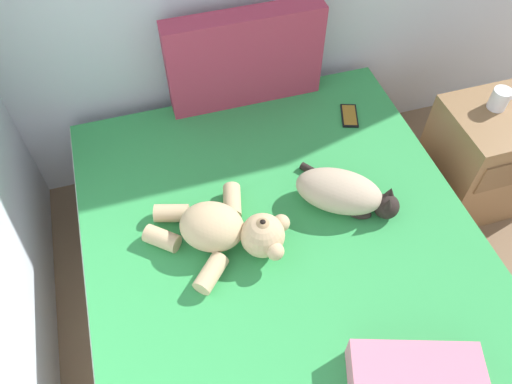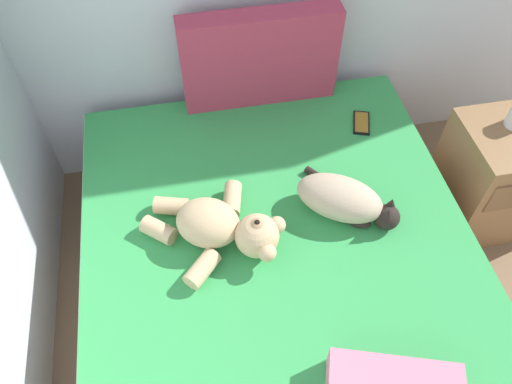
{
  "view_description": "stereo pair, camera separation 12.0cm",
  "coord_description": "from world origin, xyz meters",
  "px_view_note": "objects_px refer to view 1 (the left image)",
  "views": [
    {
      "loc": [
        0.59,
        2.39,
        2.09
      ],
      "look_at": [
        0.93,
        3.51,
        0.58
      ],
      "focal_mm": 34.86,
      "sensor_mm": 36.0,
      "label": 1
    },
    {
      "loc": [
        0.71,
        2.36,
        2.09
      ],
      "look_at": [
        0.93,
        3.51,
        0.58
      ],
      "focal_mm": 34.86,
      "sensor_mm": 36.0,
      "label": 2
    }
  ],
  "objects_px": {
    "patterned_cushion": "(245,59)",
    "teddy_bear": "(226,230)",
    "cell_phone": "(349,116)",
    "nightstand": "(485,158)",
    "mug": "(500,99)",
    "bed": "(287,286)",
    "cat": "(343,193)"
  },
  "relations": [
    {
      "from": "nightstand",
      "to": "cat",
      "type": "bearing_deg",
      "value": -167.99
    },
    {
      "from": "cat",
      "to": "nightstand",
      "type": "distance_m",
      "value": 0.91
    },
    {
      "from": "teddy_bear",
      "to": "mug",
      "type": "distance_m",
      "value": 1.33
    },
    {
      "from": "nightstand",
      "to": "cell_phone",
      "type": "bearing_deg",
      "value": 156.44
    },
    {
      "from": "patterned_cushion",
      "to": "cat",
      "type": "distance_m",
      "value": 0.76
    },
    {
      "from": "patterned_cushion",
      "to": "teddy_bear",
      "type": "height_order",
      "value": "patterned_cushion"
    },
    {
      "from": "cat",
      "to": "nightstand",
      "type": "xyz_separation_m",
      "value": [
        0.85,
        0.18,
        -0.27
      ]
    },
    {
      "from": "cell_phone",
      "to": "nightstand",
      "type": "xyz_separation_m",
      "value": [
        0.62,
        -0.27,
        -0.2
      ]
    },
    {
      "from": "cat",
      "to": "nightstand",
      "type": "bearing_deg",
      "value": 12.01
    },
    {
      "from": "patterned_cushion",
      "to": "cell_phone",
      "type": "relative_size",
      "value": 4.29
    },
    {
      "from": "bed",
      "to": "nightstand",
      "type": "xyz_separation_m",
      "value": [
        1.13,
        0.35,
        0.05
      ]
    },
    {
      "from": "patterned_cushion",
      "to": "mug",
      "type": "relative_size",
      "value": 5.83
    },
    {
      "from": "cat",
      "to": "teddy_bear",
      "type": "distance_m",
      "value": 0.48
    },
    {
      "from": "patterned_cushion",
      "to": "nightstand",
      "type": "relative_size",
      "value": 1.18
    },
    {
      "from": "patterned_cushion",
      "to": "cell_phone",
      "type": "height_order",
      "value": "patterned_cushion"
    },
    {
      "from": "bed",
      "to": "patterned_cushion",
      "type": "xyz_separation_m",
      "value": [
        0.08,
        0.88,
        0.47
      ]
    },
    {
      "from": "teddy_bear",
      "to": "nightstand",
      "type": "bearing_deg",
      "value": 9.43
    },
    {
      "from": "cat",
      "to": "cell_phone",
      "type": "height_order",
      "value": "cat"
    },
    {
      "from": "bed",
      "to": "nightstand",
      "type": "relative_size",
      "value": 3.23
    },
    {
      "from": "mug",
      "to": "bed",
      "type": "bearing_deg",
      "value": -160.07
    },
    {
      "from": "bed",
      "to": "patterned_cushion",
      "type": "height_order",
      "value": "patterned_cushion"
    },
    {
      "from": "bed",
      "to": "patterned_cushion",
      "type": "bearing_deg",
      "value": 84.72
    },
    {
      "from": "bed",
      "to": "nightstand",
      "type": "bearing_deg",
      "value": 17.02
    },
    {
      "from": "cat",
      "to": "nightstand",
      "type": "relative_size",
      "value": 0.68
    },
    {
      "from": "patterned_cushion",
      "to": "mug",
      "type": "height_order",
      "value": "patterned_cushion"
    },
    {
      "from": "patterned_cushion",
      "to": "teddy_bear",
      "type": "bearing_deg",
      "value": -110.92
    },
    {
      "from": "patterned_cushion",
      "to": "cell_phone",
      "type": "xyz_separation_m",
      "value": [
        0.42,
        -0.26,
        -0.22
      ]
    },
    {
      "from": "patterned_cushion",
      "to": "mug",
      "type": "xyz_separation_m",
      "value": [
        1.01,
        -0.48,
        -0.08
      ]
    },
    {
      "from": "bed",
      "to": "mug",
      "type": "height_order",
      "value": "mug"
    },
    {
      "from": "bed",
      "to": "cat",
      "type": "xyz_separation_m",
      "value": [
        0.27,
        0.16,
        0.32
      ]
    },
    {
      "from": "cat",
      "to": "nightstand",
      "type": "height_order",
      "value": "cat"
    },
    {
      "from": "patterned_cushion",
      "to": "teddy_bear",
      "type": "relative_size",
      "value": 1.3
    }
  ]
}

